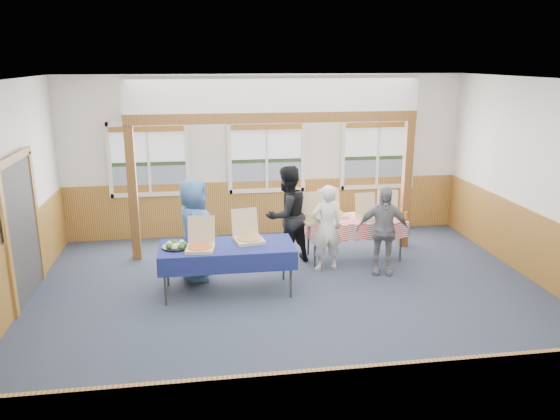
{
  "coord_description": "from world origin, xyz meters",
  "views": [
    {
      "loc": [
        -1.32,
        -7.22,
        3.48
      ],
      "look_at": [
        -0.1,
        1.0,
        1.17
      ],
      "focal_mm": 35.0,
      "sensor_mm": 36.0,
      "label": 1
    }
  ],
  "objects_px": {
    "woman_white": "(326,228)",
    "man_blue": "(195,230)",
    "woman_black": "(287,215)",
    "table_left": "(227,249)",
    "table_right": "(355,221)",
    "person_grey": "(383,230)"
  },
  "relations": [
    {
      "from": "woman_black",
      "to": "table_left",
      "type": "bearing_deg",
      "value": 14.95
    },
    {
      "from": "table_left",
      "to": "table_right",
      "type": "distance_m",
      "value": 2.59
    },
    {
      "from": "table_left",
      "to": "woman_black",
      "type": "relative_size",
      "value": 1.25
    },
    {
      "from": "table_left",
      "to": "woman_black",
      "type": "xyz_separation_m",
      "value": [
        1.1,
        1.1,
        0.16
      ]
    },
    {
      "from": "table_left",
      "to": "woman_black",
      "type": "bearing_deg",
      "value": 33.09
    },
    {
      "from": "man_blue",
      "to": "person_grey",
      "type": "height_order",
      "value": "man_blue"
    },
    {
      "from": "woman_white",
      "to": "man_blue",
      "type": "height_order",
      "value": "man_blue"
    },
    {
      "from": "table_right",
      "to": "woman_black",
      "type": "xyz_separation_m",
      "value": [
        -1.23,
        -0.04,
        0.17
      ]
    },
    {
      "from": "table_right",
      "to": "man_blue",
      "type": "distance_m",
      "value": 2.85
    },
    {
      "from": "woman_white",
      "to": "man_blue",
      "type": "distance_m",
      "value": 2.19
    },
    {
      "from": "man_blue",
      "to": "person_grey",
      "type": "relative_size",
      "value": 1.12
    },
    {
      "from": "table_right",
      "to": "man_blue",
      "type": "height_order",
      "value": "man_blue"
    },
    {
      "from": "table_left",
      "to": "woman_white",
      "type": "relative_size",
      "value": 1.46
    },
    {
      "from": "man_blue",
      "to": "woman_black",
      "type": "bearing_deg",
      "value": -67.27
    },
    {
      "from": "woman_white",
      "to": "man_blue",
      "type": "bearing_deg",
      "value": -4.1
    },
    {
      "from": "table_left",
      "to": "man_blue",
      "type": "height_order",
      "value": "man_blue"
    },
    {
      "from": "table_right",
      "to": "man_blue",
      "type": "xyz_separation_m",
      "value": [
        -2.8,
        -0.53,
        0.14
      ]
    },
    {
      "from": "woman_black",
      "to": "man_blue",
      "type": "xyz_separation_m",
      "value": [
        -1.58,
        -0.49,
        -0.03
      ]
    },
    {
      "from": "person_grey",
      "to": "table_left",
      "type": "bearing_deg",
      "value": -157.31
    },
    {
      "from": "table_right",
      "to": "woman_white",
      "type": "xyz_separation_m",
      "value": [
        -0.62,
        -0.45,
        0.04
      ]
    },
    {
      "from": "table_right",
      "to": "person_grey",
      "type": "bearing_deg",
      "value": -74.78
    },
    {
      "from": "table_left",
      "to": "table_right",
      "type": "xyz_separation_m",
      "value": [
        2.32,
        1.14,
        -0.01
      ]
    }
  ]
}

